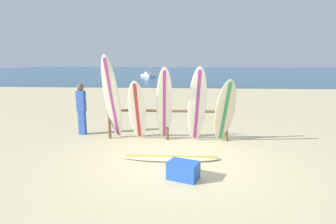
% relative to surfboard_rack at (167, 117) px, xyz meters
% --- Properties ---
extents(ground_plane, '(120.00, 120.00, 0.00)m').
position_rel_surfboard_rack_xyz_m(ground_plane, '(0.44, -1.97, -0.70)').
color(ground_plane, beige).
extents(ocean_water, '(120.00, 80.00, 0.01)m').
position_rel_surfboard_rack_xyz_m(ocean_water, '(0.44, 56.03, -0.69)').
color(ocean_water, navy).
rests_on(ocean_water, ground).
extents(surfboard_rack, '(3.67, 0.09, 1.04)m').
position_rel_surfboard_rack_xyz_m(surfboard_rack, '(0.00, 0.00, 0.00)').
color(surfboard_rack, brown).
rests_on(surfboard_rack, ground).
extents(surfboard_leaning_far_left, '(0.56, 1.01, 2.57)m').
position_rel_surfboard_rack_xyz_m(surfboard_leaning_far_left, '(-1.60, -0.27, 0.58)').
color(surfboard_leaning_far_left, white).
rests_on(surfboard_leaning_far_left, ground).
extents(surfboard_leaning_left, '(0.54, 0.90, 1.85)m').
position_rel_surfboard_rack_xyz_m(surfboard_leaning_left, '(-0.85, -0.31, 0.23)').
color(surfboard_leaning_left, white).
rests_on(surfboard_leaning_left, ground).
extents(surfboard_leaning_center_left, '(0.57, 1.08, 2.23)m').
position_rel_surfboard_rack_xyz_m(surfboard_leaning_center_left, '(-0.06, -0.34, 0.42)').
color(surfboard_leaning_center_left, silver).
rests_on(surfboard_leaning_center_left, ground).
extents(surfboard_leaning_center, '(0.64, 0.76, 2.24)m').
position_rel_surfboard_rack_xyz_m(surfboard_leaning_center, '(0.88, -0.28, 0.42)').
color(surfboard_leaning_center, white).
rests_on(surfboard_leaning_center, ground).
extents(surfboard_leaning_center_right, '(0.72, 0.91, 1.91)m').
position_rel_surfboard_rack_xyz_m(surfboard_leaning_center_right, '(1.66, -0.31, 0.26)').
color(surfboard_leaning_center_right, beige).
rests_on(surfboard_leaning_center_right, ground).
extents(surfboard_lying_on_sand, '(2.40, 0.62, 0.08)m').
position_rel_surfboard_rack_xyz_m(surfboard_lying_on_sand, '(0.21, -1.67, -0.66)').
color(surfboard_lying_on_sand, beige).
rests_on(surfboard_lying_on_sand, ground).
extents(beachgoer_standing, '(0.29, 0.22, 1.66)m').
position_rel_surfboard_rack_xyz_m(beachgoer_standing, '(-2.81, 0.40, 0.22)').
color(beachgoer_standing, '#3359B2').
rests_on(beachgoer_standing, ground).
extents(small_boat_offshore, '(2.51, 2.86, 0.71)m').
position_rel_surfboard_rack_xyz_m(small_boat_offshore, '(-5.56, 33.60, -0.44)').
color(small_boat_offshore, silver).
rests_on(small_boat_offshore, ocean_water).
extents(cooler_box, '(0.70, 0.59, 0.36)m').
position_rel_surfboard_rack_xyz_m(cooler_box, '(0.54, -2.80, -0.52)').
color(cooler_box, blue).
rests_on(cooler_box, ground).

